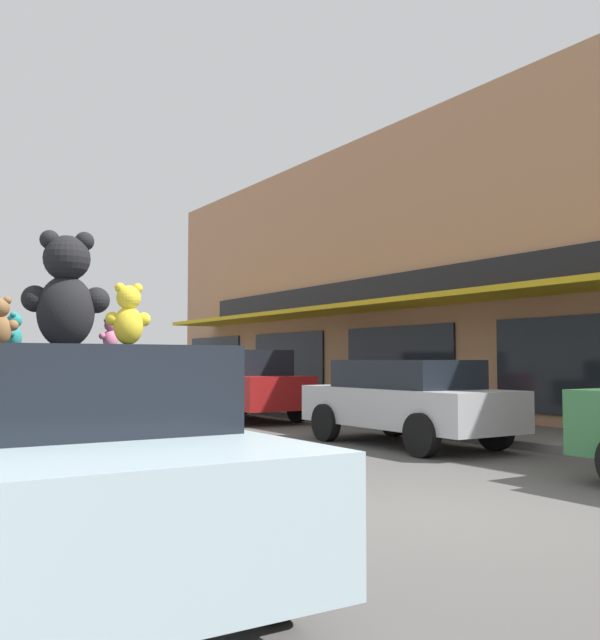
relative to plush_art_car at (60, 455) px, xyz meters
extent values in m
plane|color=#514F4C|center=(3.63, 0.15, -0.85)|extent=(260.00, 260.00, 0.00)
cube|color=gold|center=(10.01, 6.52, 2.05)|extent=(1.76, 28.03, 0.12)
cube|color=black|center=(10.84, 6.52, 2.60)|extent=(0.08, 26.70, 0.70)
cube|color=black|center=(10.85, 3.74, 0.55)|extent=(0.06, 4.23, 2.00)
cube|color=black|center=(10.85, 9.30, 0.55)|extent=(0.06, 4.23, 2.00)
cube|color=black|center=(10.85, 14.86, 0.55)|extent=(0.06, 4.23, 2.00)
cube|color=black|center=(10.85, 20.42, 0.55)|extent=(0.06, 4.23, 2.00)
cube|color=#ADC6D1|center=(0.00, 0.00, -0.14)|extent=(1.76, 4.76, 0.72)
cube|color=black|center=(0.00, 0.00, 0.48)|extent=(1.54, 2.62, 0.53)
cylinder|color=black|center=(0.86, 1.47, -0.50)|extent=(0.20, 0.69, 0.69)
cylinder|color=black|center=(0.85, -1.48, -0.50)|extent=(0.20, 0.69, 0.69)
ellipsoid|color=black|center=(0.12, 0.41, 1.03)|extent=(0.51, 0.46, 0.56)
sphere|color=black|center=(0.12, 0.41, 1.45)|extent=(0.43, 0.43, 0.36)
sphere|color=black|center=(0.25, 0.38, 1.58)|extent=(0.18, 0.18, 0.15)
sphere|color=black|center=(0.00, 0.44, 1.58)|extent=(0.18, 0.18, 0.15)
sphere|color=#3A3A3D|center=(0.16, 0.56, 1.42)|extent=(0.16, 0.16, 0.14)
sphere|color=black|center=(0.35, 0.39, 1.13)|extent=(0.25, 0.25, 0.21)
sphere|color=black|center=(-0.09, 0.50, 1.13)|extent=(0.25, 0.25, 0.21)
ellipsoid|color=teal|center=(-0.13, 1.05, 0.85)|extent=(0.17, 0.18, 0.19)
sphere|color=teal|center=(-0.13, 1.05, 0.99)|extent=(0.16, 0.16, 0.12)
sphere|color=teal|center=(-0.11, 1.09, 1.03)|extent=(0.07, 0.07, 0.05)
sphere|color=teal|center=(-0.15, 1.01, 1.03)|extent=(0.07, 0.07, 0.05)
sphere|color=#47CDC6|center=(-0.18, 1.07, 0.98)|extent=(0.06, 0.06, 0.05)
sphere|color=teal|center=(-0.11, 1.12, 0.88)|extent=(0.09, 0.09, 0.07)
sphere|color=teal|center=(-0.17, 0.98, 0.88)|extent=(0.09, 0.09, 0.07)
sphere|color=olive|center=(-0.47, -0.34, 0.99)|extent=(0.16, 0.16, 0.12)
sphere|color=olive|center=(-0.43, -0.36, 1.04)|extent=(0.07, 0.07, 0.05)
sphere|color=tan|center=(-0.46, -0.29, 0.99)|extent=(0.06, 0.06, 0.05)
sphere|color=olive|center=(-0.40, -0.36, 0.88)|extent=(0.09, 0.09, 0.07)
ellipsoid|color=pink|center=(0.49, 0.46, 0.83)|extent=(0.13, 0.11, 0.15)
sphere|color=pink|center=(0.49, 0.46, 0.94)|extent=(0.11, 0.11, 0.10)
sphere|color=pink|center=(0.52, 0.47, 0.98)|extent=(0.04, 0.04, 0.04)
sphere|color=pink|center=(0.45, 0.46, 0.98)|extent=(0.04, 0.04, 0.04)
sphere|color=#FFA3DA|center=(0.48, 0.50, 0.93)|extent=(0.04, 0.04, 0.04)
sphere|color=pink|center=(0.55, 0.48, 0.85)|extent=(0.06, 0.06, 0.06)
sphere|color=pink|center=(0.43, 0.47, 0.85)|extent=(0.06, 0.06, 0.06)
ellipsoid|color=yellow|center=(0.11, -1.10, 0.86)|extent=(0.20, 0.18, 0.23)
sphere|color=yellow|center=(0.11, -1.10, 1.03)|extent=(0.17, 0.17, 0.14)
sphere|color=yellow|center=(0.16, -1.11, 1.09)|extent=(0.07, 0.07, 0.06)
sphere|color=yellow|center=(0.06, -1.09, 1.09)|extent=(0.07, 0.07, 0.06)
sphere|color=#FFFF4D|center=(0.12, -1.04, 1.02)|extent=(0.06, 0.06, 0.05)
sphere|color=yellow|center=(0.20, -1.11, 0.90)|extent=(0.10, 0.10, 0.08)
sphere|color=yellow|center=(0.02, -1.07, 0.90)|extent=(0.10, 0.10, 0.08)
cube|color=#B7B7BC|center=(7.08, 4.56, -0.17)|extent=(1.67, 4.26, 0.67)
cube|color=black|center=(7.08, 4.56, 0.42)|extent=(1.47, 2.54, 0.49)
cylinder|color=black|center=(6.27, 5.88, -0.50)|extent=(0.20, 0.69, 0.69)
cylinder|color=black|center=(7.90, 5.88, -0.50)|extent=(0.20, 0.69, 0.69)
cylinder|color=black|center=(6.27, 3.25, -0.50)|extent=(0.20, 0.69, 0.69)
cylinder|color=black|center=(7.90, 3.25, -0.50)|extent=(0.20, 0.69, 0.69)
cube|color=maroon|center=(7.08, 11.07, -0.11)|extent=(1.79, 4.71, 0.79)
cube|color=black|center=(7.08, 11.07, 0.59)|extent=(1.58, 2.94, 0.62)
cylinder|color=black|center=(6.20, 12.53, -0.50)|extent=(0.20, 0.69, 0.69)
cylinder|color=black|center=(7.96, 12.53, -0.50)|extent=(0.20, 0.69, 0.69)
cylinder|color=black|center=(6.20, 9.61, -0.50)|extent=(0.20, 0.69, 0.69)
cylinder|color=black|center=(7.96, 9.61, -0.50)|extent=(0.20, 0.69, 0.69)
camera|label=1|loc=(-1.26, -5.16, 0.66)|focal=40.00mm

